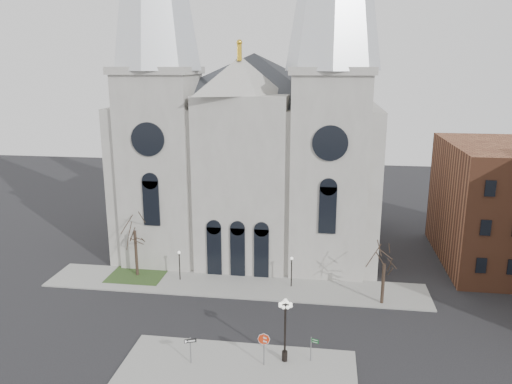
# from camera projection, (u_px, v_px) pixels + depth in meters

# --- Properties ---
(ground) EXTENTS (160.00, 160.00, 0.00)m
(ground) POSITION_uv_depth(u_px,v_px,m) (210.00, 342.00, 41.95)
(ground) COLOR black
(ground) RESTS_ON ground
(sidewalk_near) EXTENTS (18.00, 10.00, 0.14)m
(sidewalk_near) POSITION_uv_depth(u_px,v_px,m) (234.00, 380.00, 36.73)
(sidewalk_near) COLOR gray
(sidewalk_near) RESTS_ON ground
(sidewalk_far) EXTENTS (40.00, 6.00, 0.14)m
(sidewalk_far) POSITION_uv_depth(u_px,v_px,m) (234.00, 285.00, 52.49)
(sidewalk_far) COLOR gray
(sidewalk_far) RESTS_ON ground
(grass_patch) EXTENTS (6.00, 5.00, 0.18)m
(grass_patch) POSITION_uv_depth(u_px,v_px,m) (138.00, 275.00, 54.94)
(grass_patch) COLOR #29451D
(grass_patch) RESTS_ON ground
(cathedral) EXTENTS (33.00, 26.66, 54.00)m
(cathedral) POSITION_uv_depth(u_px,v_px,m) (250.00, 100.00, 59.30)
(cathedral) COLOR #9B9790
(cathedral) RESTS_ON ground
(bg_building_brick) EXTENTS (14.00, 18.00, 14.00)m
(bg_building_brick) POSITION_uv_depth(u_px,v_px,m) (508.00, 205.00, 57.23)
(bg_building_brick) COLOR brown
(bg_building_brick) RESTS_ON ground
(tree_left) EXTENTS (3.20, 3.20, 7.50)m
(tree_left) POSITION_uv_depth(u_px,v_px,m) (135.00, 228.00, 53.58)
(tree_left) COLOR black
(tree_left) RESTS_ON ground
(tree_right) EXTENTS (3.20, 3.20, 6.00)m
(tree_right) POSITION_uv_depth(u_px,v_px,m) (384.00, 261.00, 47.43)
(tree_right) COLOR black
(tree_right) RESTS_ON ground
(ped_lamp_left) EXTENTS (0.32, 0.32, 3.26)m
(ped_lamp_left) POSITION_uv_depth(u_px,v_px,m) (179.00, 260.00, 53.22)
(ped_lamp_left) COLOR black
(ped_lamp_left) RESTS_ON sidewalk_far
(ped_lamp_right) EXTENTS (0.32, 0.32, 3.26)m
(ped_lamp_right) POSITION_uv_depth(u_px,v_px,m) (292.00, 267.00, 51.59)
(ped_lamp_right) COLOR black
(ped_lamp_right) RESTS_ON sidewalk_far
(stop_sign) EXTENTS (0.91, 0.38, 2.69)m
(stop_sign) POSITION_uv_depth(u_px,v_px,m) (264.00, 343.00, 38.02)
(stop_sign) COLOR slate
(stop_sign) RESTS_ON sidewalk_near
(globe_lamp) EXTENTS (1.41, 1.41, 5.29)m
(globe_lamp) POSITION_uv_depth(u_px,v_px,m) (285.00, 322.00, 38.19)
(globe_lamp) COLOR black
(globe_lamp) RESTS_ON sidewalk_near
(one_way_sign) EXTENTS (0.91, 0.37, 2.17)m
(one_way_sign) POSITION_uv_depth(u_px,v_px,m) (190.00, 346.00, 38.37)
(one_way_sign) COLOR slate
(one_way_sign) RESTS_ON sidewalk_near
(street_name_sign) EXTENTS (0.63, 0.25, 2.06)m
(street_name_sign) POSITION_uv_depth(u_px,v_px,m) (312.00, 347.00, 38.65)
(street_name_sign) COLOR slate
(street_name_sign) RESTS_ON sidewalk_near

